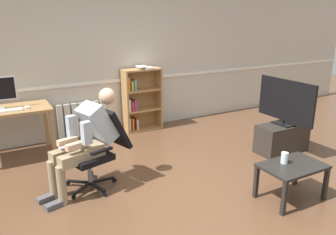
{
  "coord_description": "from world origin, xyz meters",
  "views": [
    {
      "loc": [
        -1.92,
        -2.91,
        2.03
      ],
      "look_at": [
        0.15,
        0.85,
        0.7
      ],
      "focal_mm": 35.58,
      "sensor_mm": 36.0,
      "label": 1
    }
  ],
  "objects": [
    {
      "name": "tv_screen",
      "position": [
        1.92,
        0.44,
        0.8
      ],
      "size": [
        0.21,
        1.0,
        0.69
      ],
      "rotation": [
        0.0,
        0.0,
        1.59
      ],
      "color": "black",
      "rests_on": "tv_stand"
    },
    {
      "name": "keyboard",
      "position": [
        -1.75,
        2.01,
        0.77
      ],
      "size": [
        0.4,
        0.12,
        0.02
      ],
      "primitive_type": "cube",
      "color": "white",
      "rests_on": "computer_desk"
    },
    {
      "name": "tv_stand",
      "position": [
        1.92,
        0.44,
        0.22
      ],
      "size": [
        0.81,
        0.38,
        0.44
      ],
      "color": "#2D2823",
      "rests_on": "ground_plane"
    },
    {
      "name": "bookshelf",
      "position": [
        0.44,
        2.44,
        0.56
      ],
      "size": [
        0.69,
        0.29,
        1.17
      ],
      "color": "#AD7F4C",
      "rests_on": "ground_plane"
    },
    {
      "name": "radiator",
      "position": [
        -0.59,
        2.54,
        0.31
      ],
      "size": [
        0.83,
        0.08,
        0.62
      ],
      "color": "white",
      "rests_on": "ground_plane"
    },
    {
      "name": "person_seated",
      "position": [
        -1.01,
        0.73,
        0.65
      ],
      "size": [
        1.04,
        0.58,
        1.2
      ],
      "rotation": [
        0.0,
        0.0,
        -1.29
      ],
      "color": "#937F60",
      "rests_on": "ground_plane"
    },
    {
      "name": "back_wall",
      "position": [
        0.0,
        2.65,
        1.35
      ],
      "size": [
        12.0,
        0.13,
        2.7
      ],
      "color": "beige",
      "rests_on": "ground_plane"
    },
    {
      "name": "drinking_glass",
      "position": [
        0.89,
        -0.53,
        0.49
      ],
      "size": [
        0.08,
        0.08,
        0.13
      ],
      "primitive_type": "cylinder",
      "color": "silver",
      "rests_on": "coffee_table"
    },
    {
      "name": "ground_plane",
      "position": [
        0.0,
        0.0,
        0.0
      ],
      "size": [
        18.0,
        18.0,
        0.0
      ],
      "primitive_type": "plane",
      "color": "brown"
    },
    {
      "name": "computer_mouse",
      "position": [
        -1.48,
        2.03,
        0.77
      ],
      "size": [
        0.06,
        0.1,
        0.03
      ],
      "primitive_type": "cube",
      "color": "white",
      "rests_on": "computer_desk"
    },
    {
      "name": "coffee_table",
      "position": [
        0.95,
        -0.61,
        0.36
      ],
      "size": [
        0.72,
        0.48,
        0.42
      ],
      "color": "black",
      "rests_on": "ground_plane"
    },
    {
      "name": "computer_desk",
      "position": [
        -1.78,
        2.15,
        0.65
      ],
      "size": [
        1.25,
        0.65,
        0.76
      ],
      "color": "#9E7547",
      "rests_on": "ground_plane"
    },
    {
      "name": "office_chair",
      "position": [
        -0.84,
        0.78,
        0.52
      ],
      "size": [
        0.84,
        0.67,
        0.96
      ],
      "rotation": [
        0.0,
        0.0,
        -1.29
      ],
      "color": "black",
      "rests_on": "ground_plane"
    }
  ]
}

